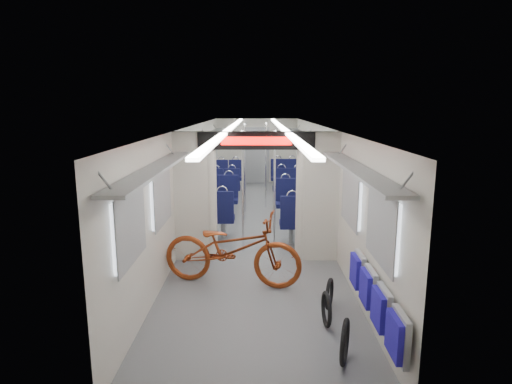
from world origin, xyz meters
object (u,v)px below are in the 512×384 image
flip_bench (374,298)px  seat_bay_far_left (226,178)px  bike_hoop_a (345,344)px  seat_bay_near_left (216,202)px  seat_bay_far_right (287,178)px  bike_hoop_b (326,311)px  bike_hoop_c (329,296)px  stanchion_near_left (243,192)px  stanchion_far_right (266,166)px  stanchion_near_right (274,192)px  bicycle (232,249)px  stanchion_far_left (245,168)px  seat_bay_near_right (299,207)px

flip_bench → seat_bay_far_left: seat_bay_far_left is taller
bike_hoop_a → seat_bay_far_left: size_ratio=0.24×
seat_bay_near_left → flip_bench: bearing=-65.6°
seat_bay_far_right → bike_hoop_b: bearing=-90.4°
bike_hoop_a → seat_bay_far_left: (-1.89, 8.84, 0.32)m
seat_bay_far_left → bike_hoop_c: bearing=-75.7°
flip_bench → bike_hoop_b: size_ratio=4.53×
flip_bench → seat_bay_near_left: size_ratio=0.94×
seat_bay_near_left → seat_bay_far_left: (0.00, 3.40, -0.01)m
bike_hoop_a → stanchion_near_left: stanchion_near_left is taller
seat_bay_near_left → seat_bay_far_left: 3.40m
stanchion_far_right → bike_hoop_c: bearing=-82.9°
seat_bay_far_left → seat_bay_far_right: seat_bay_far_right is taller
bike_hoop_a → seat_bay_near_left: bearing=109.2°
stanchion_near_left → stanchion_near_right: bearing=3.2°
bicycle → seat_bay_far_right: bearing=1.2°
stanchion_far_left → stanchion_far_right: size_ratio=1.00×
bicycle → flip_bench: size_ratio=1.05×
seat_bay_far_left → stanchion_near_right: bearing=-76.1°
stanchion_near_left → stanchion_far_right: 3.69m
seat_bay_far_left → seat_bay_near_left: bearing=-90.0°
stanchion_near_left → stanchion_near_right: size_ratio=1.00×
flip_bench → seat_bay_near_right: (-0.42, 4.62, -0.02)m
bike_hoop_b → stanchion_far_left: 6.15m
bicycle → stanchion_near_left: stanchion_near_left is taller
seat_bay_near_left → stanchion_near_left: size_ratio=0.96×
flip_bench → stanchion_far_right: (-1.10, 6.93, 0.57)m
flip_bench → stanchion_near_right: stanchion_near_right is taller
seat_bay_far_right → bike_hoop_a: bearing=-89.9°
flip_bench → seat_bay_far_left: (-2.29, 8.46, -0.03)m
seat_bay_near_left → stanchion_far_left: 1.59m
bicycle → bike_hoop_c: (1.37, -0.85, -0.38)m
bike_hoop_b → seat_bay_near_left: seat_bay_near_left is taller
bike_hoop_c → seat_bay_far_right: seat_bay_far_right is taller
bike_hoop_a → seat_bay_near_right: (-0.02, 5.00, 0.33)m
bike_hoop_b → stanchion_far_right: size_ratio=0.20×
bike_hoop_a → seat_bay_far_right: size_ratio=0.23×
bicycle → bike_hoop_c: 1.66m
bike_hoop_a → bike_hoop_c: bearing=87.9°
bike_hoop_c → stanchion_far_left: bearing=103.3°
seat_bay_far_right → stanchion_far_left: (-1.23, -2.00, 0.59)m
bicycle → seat_bay_far_right: same height
stanchion_near_right → stanchion_far_right: bearing=91.4°
stanchion_far_left → stanchion_near_right: bearing=-78.3°
stanchion_far_right → stanchion_near_left: bearing=-97.8°
flip_bench → seat_bay_near_right: 4.64m
flip_bench → stanchion_near_right: bearing=107.1°
bike_hoop_b → stanchion_near_right: (-0.55, 2.88, 0.95)m
bike_hoop_c → seat_bay_far_left: seat_bay_far_left is taller
flip_bench → bike_hoop_a: 0.65m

